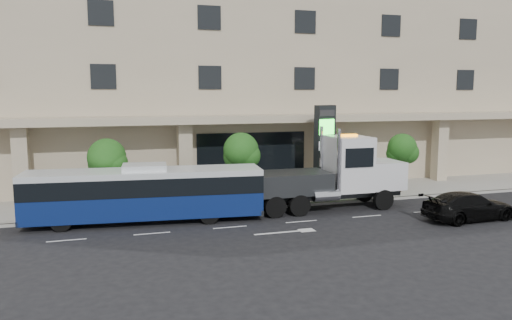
{
  "coord_description": "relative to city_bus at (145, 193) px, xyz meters",
  "views": [
    {
      "loc": [
        -10.09,
        -26.07,
        6.94
      ],
      "look_at": [
        -1.51,
        2.0,
        3.0
      ],
      "focal_mm": 35.0,
      "sensor_mm": 36.0,
      "label": 1
    }
  ],
  "objects": [
    {
      "name": "ground",
      "position": [
        8.1,
        -0.89,
        -1.61
      ],
      "size": [
        120.0,
        120.0,
        0.0
      ],
      "primitive_type": "plane",
      "color": "black",
      "rests_on": "ground"
    },
    {
      "name": "sidewalk",
      "position": [
        8.1,
        4.11,
        -1.54
      ],
      "size": [
        120.0,
        6.0,
        0.15
      ],
      "primitive_type": "cube",
      "color": "gray",
      "rests_on": "ground"
    },
    {
      "name": "curb",
      "position": [
        8.1,
        1.11,
        -1.54
      ],
      "size": [
        120.0,
        0.3,
        0.15
      ],
      "primitive_type": "cube",
      "color": "gray",
      "rests_on": "ground"
    },
    {
      "name": "convention_center",
      "position": [
        8.1,
        14.53,
        8.36
      ],
      "size": [
        60.0,
        17.6,
        20.0
      ],
      "color": "tan",
      "rests_on": "ground"
    },
    {
      "name": "tree_left",
      "position": [
        -1.87,
        2.7,
        1.5
      ],
      "size": [
        2.27,
        2.2,
        4.22
      ],
      "color": "#422B19",
      "rests_on": "sidewalk"
    },
    {
      "name": "tree_mid",
      "position": [
        6.13,
        2.7,
        1.64
      ],
      "size": [
        2.28,
        2.2,
        4.38
      ],
      "color": "#422B19",
      "rests_on": "sidewalk"
    },
    {
      "name": "tree_right",
      "position": [
        17.63,
        2.7,
        1.42
      ],
      "size": [
        2.1,
        2.0,
        4.04
      ],
      "color": "#422B19",
      "rests_on": "sidewalk"
    },
    {
      "name": "city_bus",
      "position": [
        0.0,
        0.0,
        0.0
      ],
      "size": [
        12.72,
        3.83,
        3.17
      ],
      "rotation": [
        0.0,
        0.0,
        -0.1
      ],
      "color": "black",
      "rests_on": "ground"
    },
    {
      "name": "tow_truck",
      "position": [
        11.11,
        -0.03,
        0.41
      ],
      "size": [
        10.79,
        2.82,
        4.92
      ],
      "rotation": [
        0.0,
        0.0,
        -0.01
      ],
      "color": "#2D3033",
      "rests_on": "ground"
    },
    {
      "name": "black_sedan",
      "position": [
        17.05,
        -4.72,
        -0.84
      ],
      "size": [
        5.47,
        2.47,
        1.56
      ],
      "primitive_type": "imported",
      "rotation": [
        0.0,
        0.0,
        1.63
      ],
      "color": "black",
      "rests_on": "ground"
    },
    {
      "name": "signage_pylon",
      "position": [
        11.88,
        2.95,
        1.59
      ],
      "size": [
        1.58,
        1.01,
        6.01
      ],
      "rotation": [
        0.0,
        0.0,
        0.34
      ],
      "color": "black",
      "rests_on": "sidewalk"
    }
  ]
}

